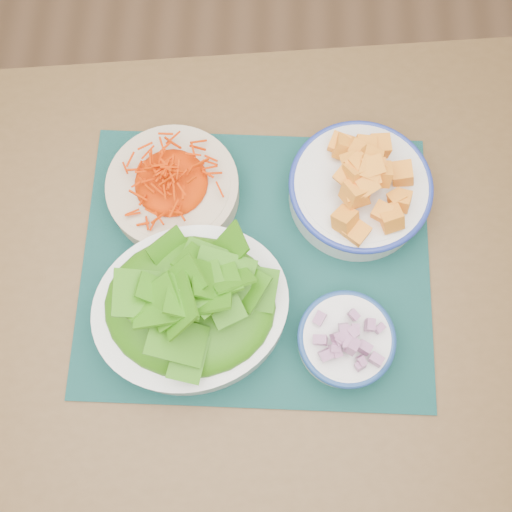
{
  "coord_description": "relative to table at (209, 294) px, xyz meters",
  "views": [
    {
      "loc": [
        0.08,
        -0.02,
        1.58
      ],
      "look_at": [
        0.08,
        0.23,
        0.78
      ],
      "focal_mm": 40.0,
      "sensor_mm": 36.0,
      "label": 1
    }
  ],
  "objects": [
    {
      "name": "lettuce_bowl",
      "position": [
        -0.01,
        -0.05,
        0.17
      ],
      "size": [
        0.33,
        0.3,
        0.14
      ],
      "rotation": [
        0.0,
        0.0,
        0.3
      ],
      "color": "white",
      "rests_on": "placemat"
    },
    {
      "name": "squash_bowl",
      "position": [
        0.23,
        0.14,
        0.16
      ],
      "size": [
        0.25,
        0.25,
        0.11
      ],
      "rotation": [
        0.0,
        0.0,
        -0.2
      ],
      "color": "silver",
      "rests_on": "placemat"
    },
    {
      "name": "carrot_bowl",
      "position": [
        -0.05,
        0.13,
        0.14
      ],
      "size": [
        0.25,
        0.25,
        0.08
      ],
      "rotation": [
        0.0,
        0.0,
        0.3
      ],
      "color": "beige",
      "rests_on": "placemat"
    },
    {
      "name": "table",
      "position": [
        0.0,
        0.0,
        0.0
      ],
      "size": [
        1.26,
        0.91,
        0.75
      ],
      "rotation": [
        0.0,
        0.0,
        0.11
      ],
      "color": "brown",
      "rests_on": "ground"
    },
    {
      "name": "ground",
      "position": [
        0.0,
        -0.2,
        -0.65
      ],
      "size": [
        4.0,
        4.0,
        0.0
      ],
      "primitive_type": "plane",
      "color": "#9D704C",
      "rests_on": "ground"
    },
    {
      "name": "onion_bowl",
      "position": [
        0.21,
        -0.09,
        0.14
      ],
      "size": [
        0.17,
        0.17,
        0.07
      ],
      "rotation": [
        0.0,
        0.0,
        -0.41
      ],
      "color": "white",
      "rests_on": "placemat"
    },
    {
      "name": "placemat",
      "position": [
        0.08,
        0.03,
        0.1
      ],
      "size": [
        0.53,
        0.43,
        0.0
      ],
      "primitive_type": "cube",
      "rotation": [
        0.0,
        0.0,
        -0.01
      ],
      "color": "#0A2A29",
      "rests_on": "table"
    }
  ]
}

